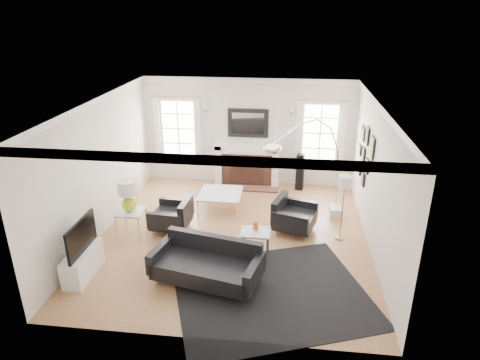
# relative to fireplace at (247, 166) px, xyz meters

# --- Properties ---
(floor) EXTENTS (6.00, 6.00, 0.00)m
(floor) POSITION_rel_fireplace_xyz_m (0.00, -2.79, -0.54)
(floor) COLOR olive
(floor) RESTS_ON ground
(back_wall) EXTENTS (5.50, 0.04, 2.80)m
(back_wall) POSITION_rel_fireplace_xyz_m (0.00, 0.21, 0.86)
(back_wall) COLOR silver
(back_wall) RESTS_ON floor
(front_wall) EXTENTS (5.50, 0.04, 2.80)m
(front_wall) POSITION_rel_fireplace_xyz_m (0.00, -5.79, 0.86)
(front_wall) COLOR silver
(front_wall) RESTS_ON floor
(left_wall) EXTENTS (0.04, 6.00, 2.80)m
(left_wall) POSITION_rel_fireplace_xyz_m (-2.75, -2.79, 0.86)
(left_wall) COLOR silver
(left_wall) RESTS_ON floor
(right_wall) EXTENTS (0.04, 6.00, 2.80)m
(right_wall) POSITION_rel_fireplace_xyz_m (2.75, -2.79, 0.86)
(right_wall) COLOR silver
(right_wall) RESTS_ON floor
(ceiling) EXTENTS (5.50, 6.00, 0.02)m
(ceiling) POSITION_rel_fireplace_xyz_m (0.00, -2.79, 2.26)
(ceiling) COLOR white
(ceiling) RESTS_ON back_wall
(crown_molding) EXTENTS (5.50, 6.00, 0.12)m
(crown_molding) POSITION_rel_fireplace_xyz_m (0.00, -2.79, 2.20)
(crown_molding) COLOR white
(crown_molding) RESTS_ON back_wall
(fireplace) EXTENTS (1.70, 0.69, 1.11)m
(fireplace) POSITION_rel_fireplace_xyz_m (0.00, 0.00, 0.00)
(fireplace) COLOR white
(fireplace) RESTS_ON floor
(mantel_mirror) EXTENTS (1.05, 0.07, 0.75)m
(mantel_mirror) POSITION_rel_fireplace_xyz_m (0.00, 0.16, 1.11)
(mantel_mirror) COLOR black
(mantel_mirror) RESTS_ON back_wall
(window_left) EXTENTS (1.24, 0.15, 1.62)m
(window_left) POSITION_rel_fireplace_xyz_m (-1.85, 0.16, 0.92)
(window_left) COLOR white
(window_left) RESTS_ON back_wall
(window_right) EXTENTS (1.24, 0.15, 1.62)m
(window_right) POSITION_rel_fireplace_xyz_m (1.85, 0.16, 0.92)
(window_right) COLOR white
(window_right) RESTS_ON back_wall
(gallery_wall) EXTENTS (0.04, 1.73, 1.29)m
(gallery_wall) POSITION_rel_fireplace_xyz_m (2.72, -1.50, 0.99)
(gallery_wall) COLOR black
(gallery_wall) RESTS_ON right_wall
(tv_unit) EXTENTS (0.35, 1.00, 1.09)m
(tv_unit) POSITION_rel_fireplace_xyz_m (-2.44, -4.49, -0.21)
(tv_unit) COLOR white
(tv_unit) RESTS_ON floor
(area_rug) EXTENTS (3.81, 3.50, 0.01)m
(area_rug) POSITION_rel_fireplace_xyz_m (0.89, -4.62, -0.54)
(area_rug) COLOR black
(area_rug) RESTS_ON floor
(sofa) EXTENTS (2.01, 1.25, 0.61)m
(sofa) POSITION_rel_fireplace_xyz_m (-0.23, -4.39, -0.21)
(sofa) COLOR black
(sofa) RESTS_ON floor
(armchair_left) EXTENTS (0.83, 0.91, 0.58)m
(armchair_left) POSITION_rel_fireplace_xyz_m (-1.29, -2.67, -0.22)
(armchair_left) COLOR black
(armchair_left) RESTS_ON floor
(armchair_right) EXTENTS (1.01, 1.08, 0.60)m
(armchair_right) POSITION_rel_fireplace_xyz_m (1.21, -2.41, -0.21)
(armchair_right) COLOR black
(armchair_right) RESTS_ON floor
(coffee_table) EXTENTS (0.97, 0.97, 0.43)m
(coffee_table) POSITION_rel_fireplace_xyz_m (-0.46, -1.59, -0.14)
(coffee_table) COLOR silver
(coffee_table) RESTS_ON floor
(side_table_left) EXTENTS (0.55, 0.55, 0.60)m
(side_table_left) POSITION_rel_fireplace_xyz_m (-2.07, -3.07, -0.05)
(side_table_left) COLOR silver
(side_table_left) RESTS_ON floor
(nesting_table) EXTENTS (0.54, 0.45, 0.59)m
(nesting_table) POSITION_rel_fireplace_xyz_m (0.53, -3.60, -0.07)
(nesting_table) COLOR silver
(nesting_table) RESTS_ON floor
(gourd_lamp) EXTENTS (0.41, 0.41, 0.66)m
(gourd_lamp) POSITION_rel_fireplace_xyz_m (-2.07, -3.07, 0.44)
(gourd_lamp) COLOR #B3CE19
(gourd_lamp) RESTS_ON side_table_left
(orange_vase) EXTENTS (0.12, 0.12, 0.19)m
(orange_vase) POSITION_rel_fireplace_xyz_m (0.53, -3.60, 0.16)
(orange_vase) COLOR #BD5318
(orange_vase) RESTS_ON nesting_table
(arc_floor_lamp) EXTENTS (1.74, 1.61, 2.46)m
(arc_floor_lamp) POSITION_rel_fireplace_xyz_m (1.48, -2.17, 0.79)
(arc_floor_lamp) COLOR silver
(arc_floor_lamp) RESTS_ON floor
(stick_floor_lamp) EXTENTS (0.28, 0.28, 1.39)m
(stick_floor_lamp) POSITION_rel_fireplace_xyz_m (2.20, -2.63, 0.66)
(stick_floor_lamp) COLOR #A8763A
(stick_floor_lamp) RESTS_ON floor
(speaker_tower) EXTENTS (0.23, 0.23, 0.96)m
(speaker_tower) POSITION_rel_fireplace_xyz_m (1.39, -0.14, -0.06)
(speaker_tower) COLOR black
(speaker_tower) RESTS_ON floor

